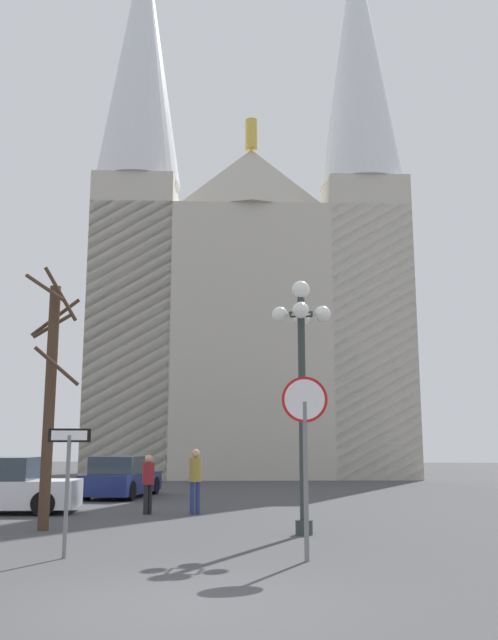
{
  "coord_description": "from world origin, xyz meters",
  "views": [
    {
      "loc": [
        1.72,
        -8.14,
        1.88
      ],
      "look_at": [
        -0.7,
        16.22,
        6.37
      ],
      "focal_mm": 37.76,
      "sensor_mm": 36.0,
      "label": 1
    }
  ],
  "objects": [
    {
      "name": "bare_tree",
      "position": [
        -4.27,
        6.6,
        2.98
      ],
      "size": [
        1.44,
        1.45,
        5.82
      ],
      "color": "#473323",
      "rests_on": "ground"
    },
    {
      "name": "pedestrian_walking",
      "position": [
        -1.57,
        10.24,
        1.05
      ],
      "size": [
        0.32,
        0.32,
        1.72
      ],
      "color": "navy",
      "rests_on": "ground"
    },
    {
      "name": "pedestrian_standing",
      "position": [
        -2.83,
        10.11,
        0.94
      ],
      "size": [
        0.32,
        0.32,
        1.57
      ],
      "color": "black",
      "rests_on": "ground"
    },
    {
      "name": "one_way_arrow_sign",
      "position": [
        -2.49,
        3.16,
        1.37
      ],
      "size": [
        0.7,
        0.19,
        2.13
      ],
      "color": "slate",
      "rests_on": "ground"
    },
    {
      "name": "cathedral",
      "position": [
        -2.18,
        31.23,
        10.72
      ],
      "size": [
        18.99,
        13.9,
        34.0
      ],
      "color": "#BCB5A5",
      "rests_on": "ground"
    },
    {
      "name": "ground_plane",
      "position": [
        0.0,
        0.0,
        0.0
      ],
      "size": [
        120.0,
        120.0,
        0.0
      ],
      "primitive_type": "plane",
      "color": "#424244"
    },
    {
      "name": "street_lamp",
      "position": [
        1.42,
        6.46,
        3.66
      ],
      "size": [
        1.29,
        1.29,
        5.43
      ],
      "color": "#2D3833",
      "rests_on": "ground"
    },
    {
      "name": "parked_car_near_navy",
      "position": [
        -5.17,
        15.68,
        0.67
      ],
      "size": [
        1.92,
        4.26,
        1.42
      ],
      "color": "navy",
      "rests_on": "ground"
    },
    {
      "name": "stop_sign",
      "position": [
        1.53,
        3.27,
        2.09
      ],
      "size": [
        0.77,
        0.09,
        2.99
      ],
      "color": "slate",
      "rests_on": "ground"
    }
  ]
}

